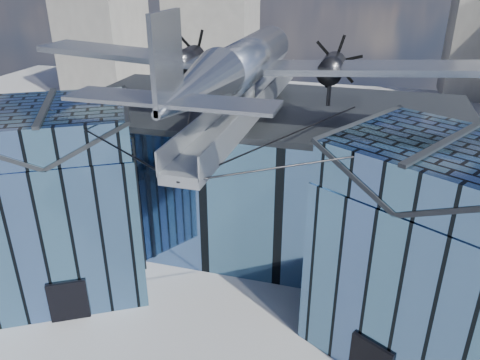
# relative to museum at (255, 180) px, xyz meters

# --- Properties ---
(ground_plane) EXTENTS (120.00, 120.00, 0.00)m
(ground_plane) POSITION_rel_museum_xyz_m (-0.00, -5.82, -5.54)
(ground_plane) COLOR gray
(museum) EXTENTS (32.88, 24.50, 17.60)m
(museum) POSITION_rel_museum_xyz_m (0.00, 0.00, 0.00)
(museum) COLOR #496F95
(museum) RESTS_ON ground
(bg_towers) EXTENTS (77.00, 24.50, 26.00)m
(bg_towers) POSITION_rel_museum_xyz_m (1.45, 44.67, 4.47)
(bg_towers) COLOR gray
(bg_towers) RESTS_ON ground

